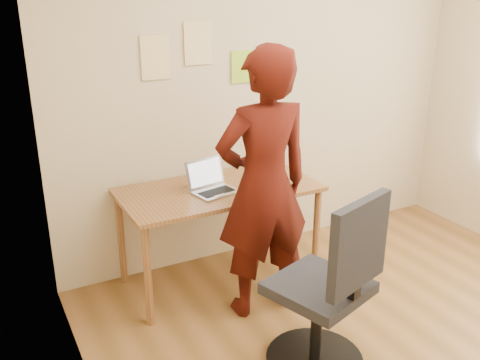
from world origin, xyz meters
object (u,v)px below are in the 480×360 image
person (264,186)px  phone (268,190)px  desk (219,199)px  laptop (212,184)px  office_chair (329,298)px

person → phone: bearing=-123.2°
phone → person: size_ratio=0.08×
desk → person: size_ratio=0.78×
desk → phone: bearing=-36.9°
phone → person: 0.35m
laptop → office_chair: 1.20m
laptop → desk: bearing=14.4°
laptop → person: 0.47m
person → laptop: bearing=-66.0°
laptop → person: (0.17, -0.43, 0.10)m
phone → person: (-0.18, -0.25, 0.15)m
laptop → office_chair: office_chair is taller
laptop → phone: 0.39m
laptop → phone: size_ratio=2.54×
desk → office_chair: bearing=-84.9°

